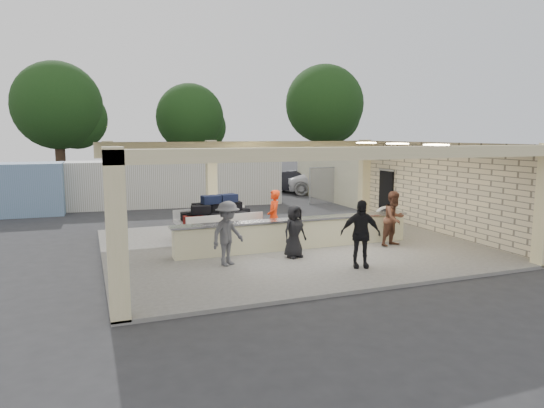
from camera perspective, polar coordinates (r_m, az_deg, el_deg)
name	(u,v)px	position (r m, az deg, el deg)	size (l,w,h in m)	color
ground	(290,248)	(16.42, 2.15, -5.15)	(120.00, 120.00, 0.00)	#29292C
pavilion	(288,205)	(16.85, 1.95, -0.14)	(12.01, 10.00, 3.55)	#64615D
baggage_counter	(296,233)	(15.84, 2.87, -3.47)	(8.20, 0.58, 0.98)	beige
luggage_cart	(216,216)	(17.06, -6.56, -1.42)	(2.86, 1.92, 1.59)	silver
drum_fan	(386,218)	(19.18, 13.27, -1.59)	(0.89, 0.57, 0.94)	silver
baggage_handler	(274,217)	(16.43, 0.21, -1.52)	(0.67, 0.37, 1.83)	red
passenger_a	(394,219)	(16.59, 14.17, -1.68)	(0.89, 0.39, 1.83)	brown
passenger_b	(360,234)	(13.70, 10.35, -3.46)	(1.11, 0.41, 1.90)	black
passenger_c	(228,233)	(13.74, -5.23, -3.47)	(1.19, 0.42, 1.84)	#4C4D51
passenger_d	(294,231)	(14.60, 2.64, -3.23)	(0.78, 0.32, 1.60)	black
car_white_a	(331,182)	(31.31, 6.97, 2.59)	(2.55, 5.38, 1.54)	white
car_white_b	(391,180)	(34.82, 13.79, 2.77)	(1.52, 4.08, 1.29)	white
car_dark	(299,182)	(31.73, 3.19, 2.61)	(1.51, 4.27, 1.42)	black
container_white	(176,183)	(26.51, -11.19, 2.45)	(11.15, 2.23, 2.42)	silver
fence	(402,181)	(29.45, 15.07, 2.58)	(12.06, 0.06, 2.03)	gray
tree_left	(62,109)	(38.91, -23.43, 10.17)	(6.60, 6.30, 9.00)	#382619
tree_mid	(193,120)	(41.75, -9.24, 9.69)	(6.00, 5.60, 8.00)	#382619
tree_right	(327,107)	(44.92, 6.45, 11.23)	(7.20, 7.00, 10.00)	#382619
adjacent_building	(371,172)	(29.39, 11.59, 3.75)	(6.00, 8.00, 3.20)	beige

